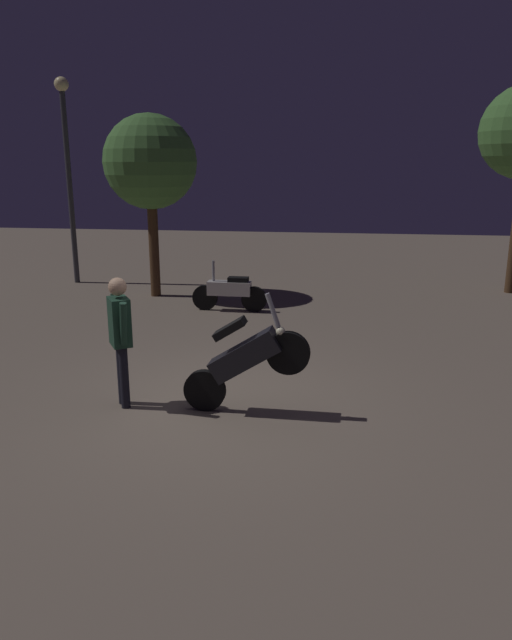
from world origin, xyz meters
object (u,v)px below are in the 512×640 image
(motorcycle_black_foreground, at_px, (245,359))
(streetlamp_near, at_px, (67,157))
(person_rider_beside, at_px, (120,330))
(motorcycle_white_parked_left, at_px, (230,291))

(motorcycle_black_foreground, height_order, streetlamp_near, streetlamp_near)
(person_rider_beside, bearing_deg, motorcycle_black_foreground, 146.65)
(motorcycle_black_foreground, bearing_deg, motorcycle_white_parked_left, 104.55)
(motorcycle_white_parked_left, relative_size, person_rider_beside, 0.94)
(motorcycle_white_parked_left, bearing_deg, streetlamp_near, -27.84)
(motorcycle_black_foreground, distance_m, streetlamp_near, 10.15)
(person_rider_beside, bearing_deg, motorcycle_white_parked_left, -127.58)
(motorcycle_black_foreground, relative_size, streetlamp_near, 0.32)
(motorcycle_white_parked_left, height_order, person_rider_beside, person_rider_beside)
(motorcycle_white_parked_left, xyz_separation_m, person_rider_beside, (-0.49, -5.31, 0.62))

